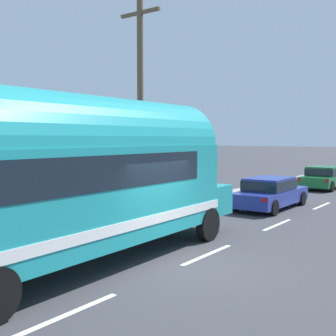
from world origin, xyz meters
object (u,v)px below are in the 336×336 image
object	(u,v)px
car_lead	(270,192)
car_second	(324,177)
utility_pole	(140,102)
painted_bus	(65,173)

from	to	relation	value
car_lead	car_second	bearing A→B (deg)	91.74
car_lead	car_second	size ratio (longest dim) A/B	1.07
utility_pole	car_lead	bearing A→B (deg)	61.56
utility_pole	painted_bus	world-z (taller)	utility_pole
utility_pole	car_lead	distance (m)	7.14
utility_pole	car_second	world-z (taller)	utility_pole
car_lead	car_second	world-z (taller)	same
car_lead	car_second	xyz separation A→B (m)	(-0.27, 8.96, -0.01)
utility_pole	painted_bus	size ratio (longest dim) A/B	0.73
utility_pole	car_second	xyz separation A→B (m)	(2.64, 14.34, -3.69)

